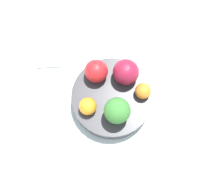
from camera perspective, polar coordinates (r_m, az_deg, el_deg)
ground_plane at (r=0.79m, az=-0.00°, el=-1.43°), size 6.00×6.00×0.00m
table_surface at (r=0.78m, az=-0.00°, el=-1.25°), size 1.20×1.20×0.02m
bowl at (r=0.75m, az=-0.00°, el=-0.65°), size 0.19×0.19×0.04m
broccoli at (r=0.68m, az=0.95°, el=-2.90°), size 0.06×0.06×0.07m
apple_red at (r=0.71m, az=2.76°, el=4.09°), size 0.06×0.06×0.06m
apple_green at (r=0.72m, az=-2.91°, el=4.40°), size 0.05×0.05×0.05m
orange_front at (r=0.72m, az=5.68°, el=0.72°), size 0.04×0.04×0.04m
orange_back at (r=0.70m, az=-4.46°, el=-2.07°), size 0.04×0.04×0.04m
napkin at (r=0.78m, az=-16.73°, el=-6.08°), size 0.20×0.20×0.01m
spoon at (r=0.81m, az=-11.45°, el=5.51°), size 0.05×0.06×0.01m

